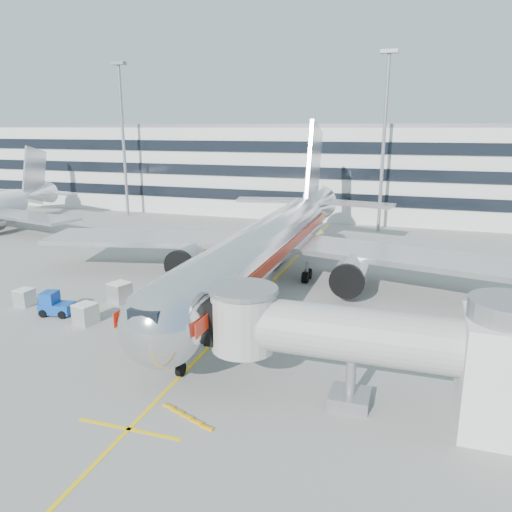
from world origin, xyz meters
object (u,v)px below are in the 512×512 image
(main_jet, at_px, (270,243))
(belt_loader, at_px, (179,304))
(cargo_container_right, at_px, (120,292))
(cargo_container_front, at_px, (86,314))
(baggage_tug, at_px, (55,305))
(ramp_worker, at_px, (143,310))
(cargo_container_left, at_px, (25,297))

(main_jet, relative_size, belt_loader, 9.51)
(cargo_container_right, relative_size, cargo_container_front, 1.13)
(main_jet, distance_m, cargo_container_front, 18.32)
(baggage_tug, relative_size, cargo_container_front, 1.56)
(cargo_container_right, bearing_deg, belt_loader, -5.94)
(main_jet, xyz_separation_m, ramp_worker, (-6.80, -12.57, -3.26))
(main_jet, bearing_deg, cargo_container_left, -146.47)
(cargo_container_left, bearing_deg, cargo_container_front, -13.71)
(ramp_worker, bearing_deg, cargo_container_right, 116.56)
(cargo_container_left, relative_size, ramp_worker, 0.75)
(cargo_container_right, xyz_separation_m, cargo_container_front, (0.27, -5.26, -0.07))
(cargo_container_left, height_order, cargo_container_right, cargo_container_right)
(cargo_container_left, bearing_deg, main_jet, 33.53)
(cargo_container_left, xyz_separation_m, cargo_container_right, (7.38, 3.40, 0.14))
(baggage_tug, relative_size, cargo_container_right, 1.38)
(baggage_tug, relative_size, cargo_container_left, 1.93)
(cargo_container_front, xyz_separation_m, ramp_worker, (4.21, 1.67, 0.16))
(belt_loader, distance_m, cargo_container_right, 6.21)
(main_jet, xyz_separation_m, baggage_tug, (-14.61, -13.43, -3.37))
(cargo_container_left, relative_size, cargo_container_right, 0.71)
(main_jet, distance_m, belt_loader, 11.45)
(cargo_container_front, bearing_deg, baggage_tug, 167.41)
(main_jet, relative_size, baggage_tug, 17.98)
(baggage_tug, xyz_separation_m, cargo_container_front, (3.60, -0.80, -0.05))
(belt_loader, xyz_separation_m, ramp_worker, (-1.69, -2.95, 0.26))
(belt_loader, distance_m, ramp_worker, 3.41)
(cargo_container_left, relative_size, cargo_container_front, 0.81)
(main_jet, xyz_separation_m, cargo_container_right, (-11.29, -8.97, -3.36))
(belt_loader, bearing_deg, cargo_container_right, 174.06)
(belt_loader, relative_size, cargo_container_front, 2.95)
(baggage_tug, distance_m, cargo_container_left, 4.19)
(baggage_tug, bearing_deg, main_jet, 42.59)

